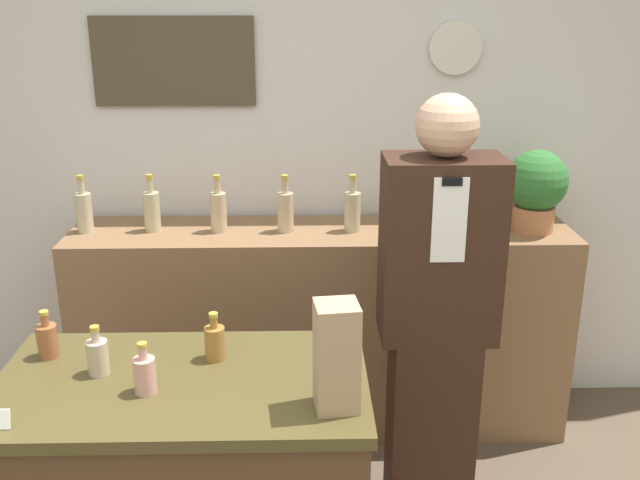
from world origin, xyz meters
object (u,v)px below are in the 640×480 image
(potted_plant, at_px, (536,187))
(paper_bag, at_px, (337,357))
(tape_dispenser, at_px, (345,403))
(shopkeeper, at_px, (436,320))

(potted_plant, relative_size, paper_bag, 1.17)
(tape_dispenser, bearing_deg, potted_plant, 54.81)
(paper_bag, bearing_deg, shopkeeper, 58.89)
(shopkeeper, distance_m, potted_plant, 0.91)
(potted_plant, distance_m, tape_dispenser, 1.66)
(potted_plant, xyz_separation_m, paper_bag, (-0.97, -1.32, -0.14))
(potted_plant, bearing_deg, tape_dispenser, -125.19)
(potted_plant, bearing_deg, shopkeeper, -131.29)
(shopkeeper, relative_size, potted_plant, 4.58)
(shopkeeper, distance_m, paper_bag, 0.84)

